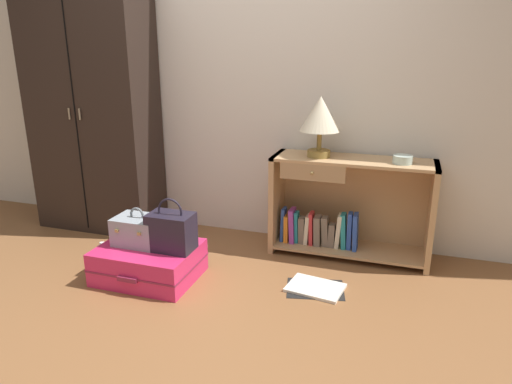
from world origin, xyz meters
TOP-DOWN VIEW (x-y plane):
  - ground_plane at (0.00, 0.00)m, footprint 9.00×9.00m
  - back_wall at (0.00, 1.50)m, footprint 6.40×0.10m
  - wardrobe at (-1.32, 1.20)m, footprint 1.05×0.47m
  - bookshelf at (0.81, 1.26)m, footprint 1.18×0.38m
  - table_lamp at (0.60, 1.22)m, footprint 0.30×0.30m
  - bowl at (1.20, 1.20)m, footprint 0.13×0.13m
  - suitcase_large at (-0.40, 0.44)m, footprint 0.67×0.54m
  - train_case at (-0.49, 0.47)m, footprint 0.31×0.25m
  - handbag at (-0.22, 0.45)m, footprint 0.30×0.19m
  - bottle at (-0.84, 0.52)m, footprint 0.06×0.06m
  - open_book_on_floor at (0.73, 0.63)m, footprint 0.42×0.35m

SIDE VIEW (x-z plane):
  - ground_plane at x=0.00m, z-range 0.00..0.00m
  - open_book_on_floor at x=0.73m, z-range 0.00..0.02m
  - bottle at x=-0.84m, z-range -0.01..0.16m
  - suitcase_large at x=-0.40m, z-range 0.00..0.23m
  - train_case at x=-0.49m, z-range 0.20..0.46m
  - handbag at x=-0.22m, z-range 0.18..0.54m
  - bookshelf at x=0.81m, z-range -0.02..0.74m
  - bowl at x=1.20m, z-range 0.76..0.82m
  - wardrobe at x=-1.32m, z-range 0.00..2.05m
  - table_lamp at x=0.60m, z-range 0.84..1.28m
  - back_wall at x=0.00m, z-range 0.00..2.60m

